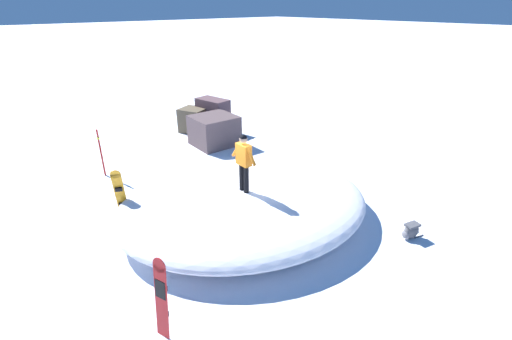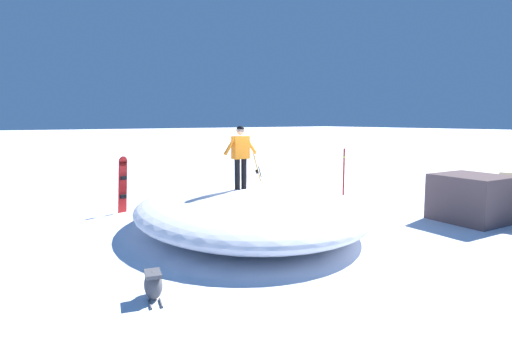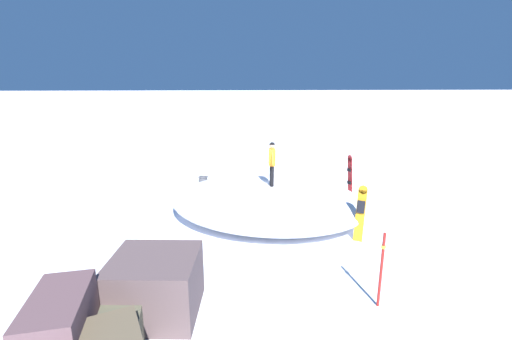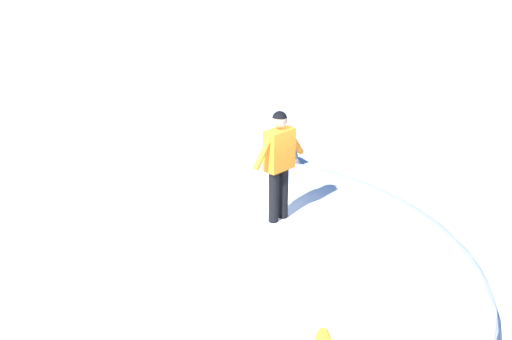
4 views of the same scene
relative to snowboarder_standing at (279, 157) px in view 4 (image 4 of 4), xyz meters
name	(u,v)px [view 4 (image 4 of 4)]	position (x,y,z in m)	size (l,w,h in m)	color
ground	(226,291)	(0.76, -0.33, -2.00)	(240.00, 240.00, 0.00)	white
snow_mound	(262,251)	(0.18, -0.14, -1.48)	(7.19, 5.86, 1.03)	white
snowboarder_standing	(279,157)	(0.00, 0.00, 0.00)	(0.99, 0.23, 1.63)	black
backpack_near	(291,157)	(-3.50, -2.83, -1.77)	(0.40, 0.70, 0.44)	#4C4C51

